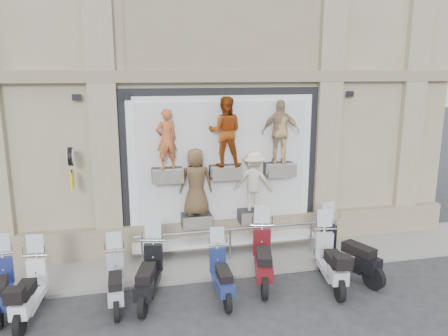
{
  "coord_description": "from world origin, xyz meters",
  "views": [
    {
      "loc": [
        -2.59,
        -8.55,
        4.98
      ],
      "look_at": [
        -0.19,
        1.9,
        2.6
      ],
      "focal_mm": 35.0,
      "sensor_mm": 36.0,
      "label": 1
    }
  ],
  "objects_px": {
    "clock_sign_bracket": "(71,162)",
    "scooter_b": "(28,282)",
    "scooter_c": "(115,274)",
    "scooter_d": "(149,265)",
    "scooter_g": "(331,252)",
    "scooter_h": "(349,243)",
    "scooter_e": "(222,267)",
    "scooter_f": "(263,249)",
    "scooter_a": "(0,278)",
    "guard_rail": "(230,245)"
  },
  "relations": [
    {
      "from": "scooter_c",
      "to": "scooter_h",
      "type": "bearing_deg",
      "value": 0.14
    },
    {
      "from": "scooter_g",
      "to": "scooter_h",
      "type": "height_order",
      "value": "scooter_h"
    },
    {
      "from": "clock_sign_bracket",
      "to": "scooter_b",
      "type": "relative_size",
      "value": 0.53
    },
    {
      "from": "clock_sign_bracket",
      "to": "scooter_d",
      "type": "relative_size",
      "value": 0.51
    },
    {
      "from": "scooter_f",
      "to": "scooter_h",
      "type": "relative_size",
      "value": 0.98
    },
    {
      "from": "scooter_d",
      "to": "scooter_f",
      "type": "distance_m",
      "value": 2.71
    },
    {
      "from": "scooter_d",
      "to": "scooter_e",
      "type": "distance_m",
      "value": 1.62
    },
    {
      "from": "scooter_f",
      "to": "scooter_e",
      "type": "bearing_deg",
      "value": -143.24
    },
    {
      "from": "scooter_e",
      "to": "scooter_f",
      "type": "xyz_separation_m",
      "value": [
        1.11,
        0.45,
        0.13
      ]
    },
    {
      "from": "scooter_g",
      "to": "scooter_h",
      "type": "distance_m",
      "value": 0.68
    },
    {
      "from": "scooter_a",
      "to": "scooter_e",
      "type": "xyz_separation_m",
      "value": [
        4.65,
        -0.46,
        -0.03
      ]
    },
    {
      "from": "scooter_f",
      "to": "scooter_h",
      "type": "height_order",
      "value": "scooter_h"
    },
    {
      "from": "guard_rail",
      "to": "clock_sign_bracket",
      "type": "distance_m",
      "value": 4.57
    },
    {
      "from": "guard_rail",
      "to": "scooter_f",
      "type": "distance_m",
      "value": 1.46
    },
    {
      "from": "scooter_e",
      "to": "scooter_g",
      "type": "relative_size",
      "value": 0.87
    },
    {
      "from": "scooter_e",
      "to": "clock_sign_bracket",
      "type": "bearing_deg",
      "value": 147.41
    },
    {
      "from": "scooter_d",
      "to": "scooter_g",
      "type": "distance_m",
      "value": 4.24
    },
    {
      "from": "clock_sign_bracket",
      "to": "scooter_d",
      "type": "bearing_deg",
      "value": -49.84
    },
    {
      "from": "scooter_c",
      "to": "scooter_d",
      "type": "bearing_deg",
      "value": 3.95
    },
    {
      "from": "scooter_d",
      "to": "scooter_h",
      "type": "bearing_deg",
      "value": 14.58
    },
    {
      "from": "scooter_b",
      "to": "scooter_c",
      "type": "xyz_separation_m",
      "value": [
        1.72,
        0.1,
        -0.05
      ]
    },
    {
      "from": "guard_rail",
      "to": "scooter_a",
      "type": "bearing_deg",
      "value": -166.03
    },
    {
      "from": "scooter_e",
      "to": "scooter_h",
      "type": "bearing_deg",
      "value": 6.79
    },
    {
      "from": "scooter_e",
      "to": "scooter_f",
      "type": "relative_size",
      "value": 0.84
    },
    {
      "from": "guard_rail",
      "to": "scooter_e",
      "type": "bearing_deg",
      "value": -109.38
    },
    {
      "from": "guard_rail",
      "to": "scooter_d",
      "type": "distance_m",
      "value": 2.71
    },
    {
      "from": "scooter_b",
      "to": "scooter_e",
      "type": "relative_size",
      "value": 1.08
    },
    {
      "from": "clock_sign_bracket",
      "to": "scooter_e",
      "type": "distance_m",
      "value": 4.48
    },
    {
      "from": "scooter_a",
      "to": "scooter_e",
      "type": "relative_size",
      "value": 1.04
    },
    {
      "from": "scooter_d",
      "to": "scooter_h",
      "type": "distance_m",
      "value": 4.84
    },
    {
      "from": "guard_rail",
      "to": "scooter_f",
      "type": "xyz_separation_m",
      "value": [
        0.49,
        -1.32,
        0.39
      ]
    },
    {
      "from": "guard_rail",
      "to": "scooter_b",
      "type": "distance_m",
      "value": 4.96
    },
    {
      "from": "scooter_a",
      "to": "scooter_e",
      "type": "height_order",
      "value": "scooter_a"
    },
    {
      "from": "scooter_b",
      "to": "scooter_d",
      "type": "xyz_separation_m",
      "value": [
        2.43,
        0.16,
        0.03
      ]
    },
    {
      "from": "scooter_d",
      "to": "scooter_h",
      "type": "relative_size",
      "value": 0.94
    },
    {
      "from": "scooter_c",
      "to": "scooter_d",
      "type": "xyz_separation_m",
      "value": [
        0.72,
        0.06,
        0.09
      ]
    },
    {
      "from": "scooter_c",
      "to": "scooter_d",
      "type": "relative_size",
      "value": 0.89
    },
    {
      "from": "scooter_a",
      "to": "scooter_g",
      "type": "bearing_deg",
      "value": -11.01
    },
    {
      "from": "scooter_c",
      "to": "scooter_h",
      "type": "height_order",
      "value": "scooter_h"
    },
    {
      "from": "clock_sign_bracket",
      "to": "scooter_f",
      "type": "relative_size",
      "value": 0.48
    },
    {
      "from": "clock_sign_bracket",
      "to": "scooter_e",
      "type": "relative_size",
      "value": 0.57
    },
    {
      "from": "scooter_a",
      "to": "scooter_d",
      "type": "height_order",
      "value": "scooter_d"
    },
    {
      "from": "scooter_a",
      "to": "scooter_c",
      "type": "bearing_deg",
      "value": -13.86
    },
    {
      "from": "scooter_b",
      "to": "scooter_g",
      "type": "distance_m",
      "value": 6.66
    },
    {
      "from": "scooter_a",
      "to": "clock_sign_bracket",
      "type": "bearing_deg",
      "value": 45.15
    },
    {
      "from": "scooter_a",
      "to": "scooter_e",
      "type": "distance_m",
      "value": 4.67
    },
    {
      "from": "guard_rail",
      "to": "scooter_h",
      "type": "xyz_separation_m",
      "value": [
        2.62,
        -1.49,
        0.41
      ]
    },
    {
      "from": "guard_rail",
      "to": "scooter_a",
      "type": "relative_size",
      "value": 2.73
    },
    {
      "from": "clock_sign_bracket",
      "to": "scooter_f",
      "type": "xyz_separation_m",
      "value": [
        4.39,
        -1.79,
        -1.94
      ]
    },
    {
      "from": "scooter_e",
      "to": "scooter_a",
      "type": "bearing_deg",
      "value": 176.12
    }
  ]
}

